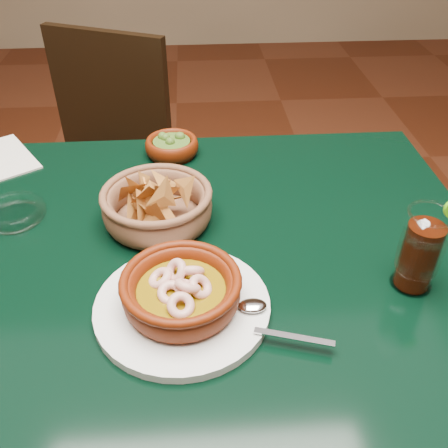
{
  "coord_description": "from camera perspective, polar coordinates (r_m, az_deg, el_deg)",
  "views": [
    {
      "loc": [
        0.1,
        -0.66,
        1.3
      ],
      "look_at": [
        0.14,
        -0.02,
        0.81
      ],
      "focal_mm": 40.0,
      "sensor_mm": 36.0,
      "label": 1
    }
  ],
  "objects": [
    {
      "name": "dining_table",
      "position": [
        0.93,
        -8.78,
        -7.42
      ],
      "size": [
        1.2,
        0.8,
        0.75
      ],
      "color": "black",
      "rests_on": "ground"
    },
    {
      "name": "dining_chair",
      "position": [
        1.61,
        -14.05,
        5.81
      ],
      "size": [
        0.54,
        0.54,
        0.89
      ],
      "color": "black",
      "rests_on": "ground"
    },
    {
      "name": "shrimp_plate",
      "position": [
        0.73,
        -4.83,
        -8.03
      ],
      "size": [
        0.34,
        0.26,
        0.08
      ],
      "color": "silver",
      "rests_on": "dining_table"
    },
    {
      "name": "chip_basket",
      "position": [
        0.9,
        -7.66,
        2.12
      ],
      "size": [
        0.23,
        0.23,
        0.13
      ],
      "color": "brown",
      "rests_on": "dining_table"
    },
    {
      "name": "guacamole_ramekin",
      "position": [
        1.12,
        -5.98,
        8.91
      ],
      "size": [
        0.14,
        0.14,
        0.05
      ],
      "color": "#4E1504",
      "rests_on": "dining_table"
    },
    {
      "name": "cola_drink",
      "position": [
        0.8,
        21.54,
        -2.88
      ],
      "size": [
        0.14,
        0.14,
        0.16
      ],
      "color": "white",
      "rests_on": "dining_table"
    },
    {
      "name": "glass_ashtray",
      "position": [
        0.99,
        -22.9,
        1.18
      ],
      "size": [
        0.12,
        0.12,
        0.03
      ],
      "color": "white",
      "rests_on": "dining_table"
    }
  ]
}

